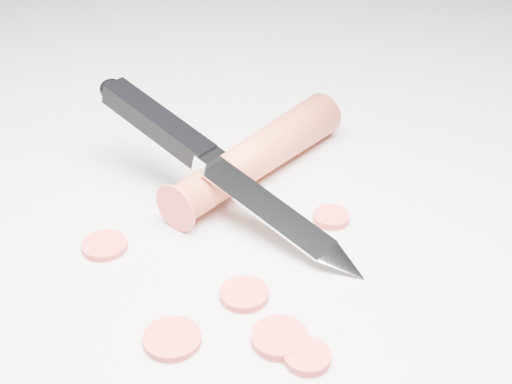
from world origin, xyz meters
name	(u,v)px	position (x,y,z in m)	size (l,w,h in m)	color
ground	(206,241)	(0.00, 0.00, 0.00)	(2.40, 2.40, 0.00)	beige
carrot	(257,156)	(0.07, 0.08, 0.02)	(0.04, 0.04, 0.21)	#DA4F32
carrot_slice_0	(172,339)	(-0.05, -0.10, 0.00)	(0.04, 0.04, 0.01)	#F33E42
carrot_slice_1	(280,338)	(0.01, -0.12, 0.00)	(0.04, 0.04, 0.01)	#F33E42
carrot_slice_2	(331,217)	(0.11, -0.01, 0.00)	(0.03, 0.03, 0.01)	#F33E42
carrot_slice_3	(307,356)	(0.02, -0.14, 0.00)	(0.03, 0.03, 0.01)	#F33E42
carrot_slice_4	(244,294)	(0.01, -0.07, 0.00)	(0.04, 0.04, 0.01)	#F33E42
carrot_slice_5	(105,245)	(-0.08, 0.02, 0.00)	(0.04, 0.04, 0.01)	#F33E42
kitchen_knife	(224,167)	(0.03, 0.04, 0.04)	(0.17, 0.26, 0.09)	silver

